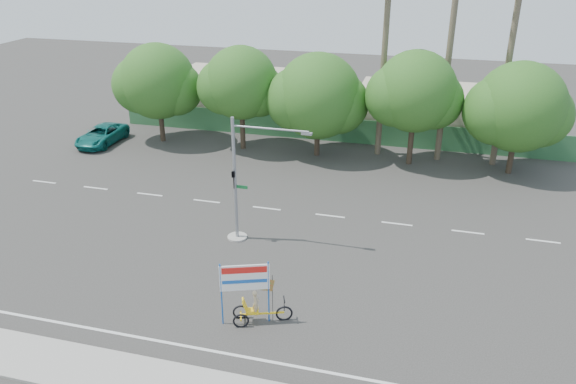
# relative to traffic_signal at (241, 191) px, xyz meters

# --- Properties ---
(ground) EXTENTS (120.00, 120.00, 0.00)m
(ground) POSITION_rel_traffic_signal_xyz_m (2.20, -3.98, -2.92)
(ground) COLOR #33302D
(ground) RESTS_ON ground
(fence) EXTENTS (38.00, 0.08, 2.00)m
(fence) POSITION_rel_traffic_signal_xyz_m (2.20, 17.52, -1.92)
(fence) COLOR #336B3D
(fence) RESTS_ON ground
(building_left) EXTENTS (12.00, 8.00, 4.00)m
(building_left) POSITION_rel_traffic_signal_xyz_m (-7.80, 22.02, -0.92)
(building_left) COLOR #BBAB94
(building_left) RESTS_ON ground
(building_right) EXTENTS (14.00, 8.00, 3.60)m
(building_right) POSITION_rel_traffic_signal_xyz_m (10.20, 22.02, -1.12)
(building_right) COLOR #BBAB94
(building_right) RESTS_ON ground
(tree_far_left) EXTENTS (7.14, 6.00, 7.96)m
(tree_far_left) POSITION_rel_traffic_signal_xyz_m (-11.85, 14.02, 1.84)
(tree_far_left) COLOR #473828
(tree_far_left) RESTS_ON ground
(tree_left) EXTENTS (6.66, 5.60, 8.07)m
(tree_left) POSITION_rel_traffic_signal_xyz_m (-4.85, 14.02, 2.14)
(tree_left) COLOR #473828
(tree_left) RESTS_ON ground
(tree_center) EXTENTS (7.62, 6.40, 7.85)m
(tree_center) POSITION_rel_traffic_signal_xyz_m (1.14, 14.02, 1.55)
(tree_center) COLOR #473828
(tree_center) RESTS_ON ground
(tree_right) EXTENTS (6.90, 5.80, 8.36)m
(tree_right) POSITION_rel_traffic_signal_xyz_m (8.15, 14.02, 2.32)
(tree_right) COLOR #473828
(tree_right) RESTS_ON ground
(tree_far_right) EXTENTS (7.38, 6.20, 7.94)m
(tree_far_right) POSITION_rel_traffic_signal_xyz_m (15.15, 14.02, 1.73)
(tree_far_right) COLOR #473828
(tree_far_right) RESTS_ON ground
(palm_tall) EXTENTS (3.73, 3.79, 17.45)m
(palm_tall) POSITION_rel_traffic_signal_xyz_m (10.20, 15.52, 7.55)
(palm_tall) COLOR #70604C
(palm_tall) RESTS_ON ground
(palm_mid) EXTENTS (3.73, 3.79, 15.45)m
(palm_mid) POSITION_rel_traffic_signal_xyz_m (14.20, 15.52, 6.48)
(palm_mid) COLOR #70604C
(palm_mid) RESTS_ON ground
(palm_short) EXTENTS (3.73, 3.79, 14.45)m
(palm_short) POSITION_rel_traffic_signal_xyz_m (5.70, 15.52, 5.94)
(palm_short) COLOR #70604C
(palm_short) RESTS_ON ground
(traffic_signal) EXTENTS (4.72, 1.10, 7.00)m
(traffic_signal) POSITION_rel_traffic_signal_xyz_m (0.00, 0.00, 0.00)
(traffic_signal) COLOR gray
(traffic_signal) RESTS_ON ground
(trike_billboard) EXTENTS (2.94, 1.36, 3.05)m
(trike_billboard) POSITION_rel_traffic_signal_xyz_m (2.90, -6.93, -1.69)
(trike_billboard) COLOR black
(trike_billboard) RESTS_ON ground
(pickup_truck) EXTENTS (2.45, 5.26, 1.46)m
(pickup_truck) POSITION_rel_traffic_signal_xyz_m (-16.23, 12.09, -2.19)
(pickup_truck) COLOR #0E625B
(pickup_truck) RESTS_ON ground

